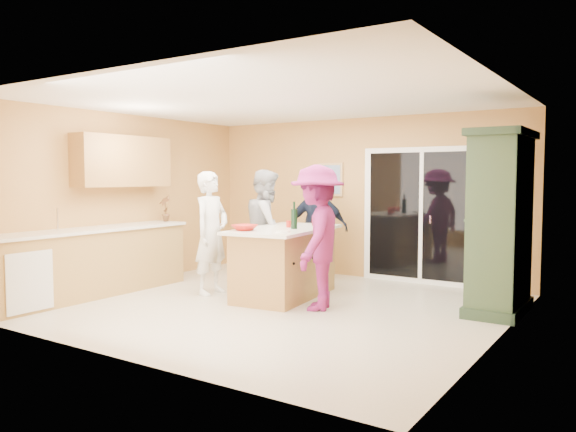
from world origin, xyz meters
The scene contains 22 objects.
floor centered at (0.00, 0.00, 0.00)m, with size 5.50×5.50×0.00m, color beige.
ceiling centered at (0.00, 0.00, 2.60)m, with size 5.50×5.00×0.10m, color white.
wall_back centered at (0.00, 2.50, 1.30)m, with size 5.50×0.10×2.60m, color #E6BC5F.
wall_front centered at (0.00, -2.50, 1.30)m, with size 5.50×0.10×2.60m, color #E6BC5F.
wall_left centered at (-2.75, 0.00, 1.30)m, with size 0.10×5.00×2.60m, color #E6BC5F.
wall_right centered at (2.75, 0.00, 1.30)m, with size 0.10×5.00×2.60m, color #E6BC5F.
left_cabinet_run centered at (-2.45, -1.05, 0.46)m, with size 0.65×3.05×1.24m.
upper_cabinets centered at (-2.58, -0.20, 1.88)m, with size 0.35×1.60×0.75m, color #A17A3E.
sliding_door centered at (1.05, 2.46, 1.05)m, with size 1.90×0.07×2.10m.
framed_picture centered at (-0.55, 2.48, 1.60)m, with size 0.46×0.04×0.56m.
kitchen_island centered at (-0.18, 0.51, 0.45)m, with size 1.17×1.90×0.95m.
green_hutch centered at (2.49, 1.19, 1.07)m, with size 0.63×1.20×2.20m.
woman_white centered at (-1.15, 0.12, 0.86)m, with size 0.63×0.41×1.72m, color white.
woman_grey centered at (-0.84, 1.04, 0.88)m, with size 0.85×0.66×1.75m, color #A7A7A9.
woman_navy centered at (-0.44, 1.86, 0.83)m, with size 0.97×0.40×1.65m, color #182136.
woman_magenta centered at (0.55, 0.15, 0.90)m, with size 1.16×0.67×1.79m, color #851D5B.
serving_bowl centered at (-0.42, -0.06, 0.99)m, with size 0.31×0.31×0.08m, color #B11D13.
tulip_vase centered at (-2.45, 0.52, 1.15)m, with size 0.22×0.15×0.42m, color #A41021.
tumbler_near centered at (-0.03, 1.08, 1.01)m, with size 0.08×0.08×0.12m, color #B11D13.
tumbler_far centered at (-0.17, 0.61, 1.00)m, with size 0.07×0.07×0.10m, color #B11D13.
wine_bottle centered at (0.00, 0.47, 1.09)m, with size 0.08×0.08×0.37m.
white_plate centered at (0.10, 0.03, 0.96)m, with size 0.20×0.20×0.01m, color white.
Camera 1 is at (4.03, -5.83, 1.65)m, focal length 35.00 mm.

